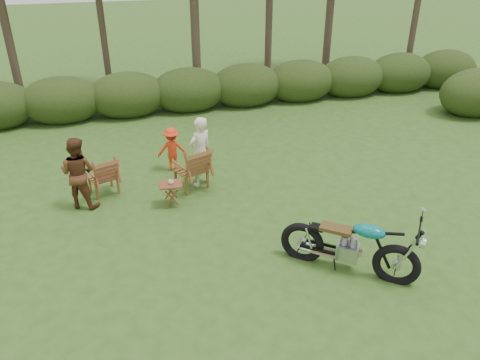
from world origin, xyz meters
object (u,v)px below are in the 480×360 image
object	(u,v)px
adult_a	(202,184)
child	(174,169)
lawn_chair_right	(192,188)
cup	(171,182)
lawn_chair_left	(105,193)
motorcycle	(346,269)
adult_b	(84,205)
side_table	(171,194)

from	to	relation	value
adult_a	child	xyz separation A→B (m)	(-0.52, 0.96, 0.00)
lawn_chair_right	child	world-z (taller)	child
cup	child	world-z (taller)	cup
lawn_chair_left	child	bearing A→B (deg)	-175.08
lawn_chair_left	adult_a	xyz separation A→B (m)	(2.21, -0.18, 0.00)
cup	adult_a	xyz separation A→B (m)	(0.80, 0.78, -0.56)
motorcycle	cup	world-z (taller)	motorcycle
adult_b	adult_a	bearing A→B (deg)	-147.72
adult_b	child	bearing A→B (deg)	-123.65
lawn_chair_right	adult_a	world-z (taller)	adult_a
lawn_chair_left	child	size ratio (longest dim) A/B	0.83
lawn_chair_left	child	distance (m)	1.86
adult_b	cup	bearing A→B (deg)	-168.72
motorcycle	cup	xyz separation A→B (m)	(-2.60, 3.03, 0.56)
cup	child	distance (m)	1.85
lawn_chair_left	motorcycle	bearing A→B (deg)	115.08
side_table	cup	size ratio (longest dim) A/B	4.52
motorcycle	child	size ratio (longest dim) A/B	2.06
adult_b	child	world-z (taller)	adult_b
lawn_chair_right	adult_b	bearing A→B (deg)	-17.66
side_table	motorcycle	bearing A→B (deg)	-49.34
cup	adult_a	size ratio (longest dim) A/B	0.07
adult_b	lawn_chair_left	bearing A→B (deg)	-110.29
adult_b	lawn_chair_right	bearing A→B (deg)	-149.76
child	adult_a	bearing A→B (deg)	124.48
lawn_chair_right	lawn_chair_left	xyz separation A→B (m)	(-1.95, 0.29, 0.00)
side_table	adult_b	world-z (taller)	adult_b
lawn_chair_left	child	xyz separation A→B (m)	(1.68, 0.78, 0.00)
cup	adult_a	world-z (taller)	adult_a
lawn_chair_right	lawn_chair_left	size ratio (longest dim) A/B	1.14
adult_a	lawn_chair_right	bearing A→B (deg)	-5.22
lawn_chair_right	adult_b	world-z (taller)	adult_b
lawn_chair_right	motorcycle	bearing A→B (deg)	97.91
side_table	cup	xyz separation A→B (m)	(0.01, -0.01, 0.31)
child	cup	bearing A→B (deg)	86.78
adult_a	side_table	bearing A→B (deg)	14.08
motorcycle	child	distance (m)	5.30
side_table	adult_a	size ratio (longest dim) A/B	0.31
cup	adult_a	bearing A→B (deg)	43.97
cup	adult_b	size ratio (longest dim) A/B	0.07
cup	lawn_chair_right	bearing A→B (deg)	50.31
motorcycle	adult_b	distance (m)	5.70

